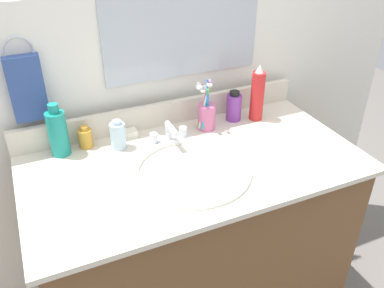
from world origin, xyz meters
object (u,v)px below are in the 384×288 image
(hand_towel, at_px, (27,89))
(bottle_oil_amber, at_px, (85,138))
(bottle_cream_purple, at_px, (234,107))
(bottle_spray_red, at_px, (257,95))
(soap_bar, at_px, (128,133))
(faucet, at_px, (169,136))
(bottle_gel_clear, at_px, (118,135))
(bottle_mouthwash_teal, at_px, (58,132))
(cup_pink, at_px, (206,114))

(hand_towel, height_order, bottle_oil_amber, hand_towel)
(hand_towel, xyz_separation_m, bottle_cream_purple, (0.72, -0.10, -0.16))
(bottle_spray_red, xyz_separation_m, bottle_oil_amber, (-0.65, 0.06, -0.07))
(soap_bar, bearing_deg, faucet, -40.66)
(faucet, distance_m, bottle_cream_purple, 0.30)
(soap_bar, bearing_deg, bottle_spray_red, -7.92)
(bottle_gel_clear, height_order, bottle_cream_purple, bottle_cream_purple)
(bottle_oil_amber, distance_m, bottle_mouthwash_teal, 0.10)
(faucet, relative_size, soap_bar, 2.50)
(bottle_oil_amber, xyz_separation_m, bottle_cream_purple, (0.57, -0.03, 0.02))
(bottle_spray_red, xyz_separation_m, bottle_cream_purple, (-0.08, 0.03, -0.05))
(soap_bar, bearing_deg, hand_towel, 169.33)
(bottle_gel_clear, distance_m, cup_pink, 0.34)
(bottle_oil_amber, xyz_separation_m, cup_pink, (0.44, -0.05, 0.02))
(bottle_spray_red, distance_m, soap_bar, 0.51)
(faucet, xyz_separation_m, bottle_cream_purple, (0.29, 0.06, 0.03))
(bottle_spray_red, height_order, soap_bar, bottle_spray_red)
(hand_towel, distance_m, bottle_oil_amber, 0.25)
(faucet, bearing_deg, hand_towel, 159.17)
(hand_towel, distance_m, bottle_mouthwash_teal, 0.17)
(faucet, bearing_deg, soap_bar, 139.34)
(bottle_gel_clear, bearing_deg, hand_towel, 154.84)
(bottle_spray_red, relative_size, soap_bar, 3.49)
(bottle_oil_amber, bearing_deg, cup_pink, -6.67)
(bottle_oil_amber, height_order, bottle_gel_clear, bottle_gel_clear)
(hand_towel, relative_size, bottle_mouthwash_teal, 1.18)
(bottle_mouthwash_teal, bearing_deg, hand_towel, 129.41)
(bottle_spray_red, bearing_deg, soap_bar, 172.08)
(hand_towel, xyz_separation_m, bottle_gel_clear, (0.25, -0.12, -0.17))
(hand_towel, distance_m, bottle_gel_clear, 0.33)
(cup_pink, height_order, soap_bar, cup_pink)
(faucet, height_order, soap_bar, faucet)
(bottle_spray_red, relative_size, cup_pink, 1.14)
(faucet, relative_size, bottle_oil_amber, 1.98)
(bottle_spray_red, bearing_deg, cup_pink, 177.73)
(bottle_spray_red, distance_m, bottle_oil_amber, 0.66)
(hand_towel, height_order, cup_pink, hand_towel)
(hand_towel, height_order, bottle_gel_clear, hand_towel)
(bottle_oil_amber, distance_m, soap_bar, 0.15)
(cup_pink, bearing_deg, bottle_cream_purple, 9.53)
(bottle_spray_red, xyz_separation_m, bottle_gel_clear, (-0.55, 0.01, -0.05))
(cup_pink, bearing_deg, bottle_mouthwash_teal, 175.49)
(faucet, height_order, bottle_spray_red, bottle_spray_red)
(bottle_spray_red, bearing_deg, bottle_mouthwash_teal, 176.13)
(bottle_oil_amber, relative_size, bottle_gel_clear, 0.76)
(faucet, xyz_separation_m, bottle_mouthwash_teal, (-0.36, 0.08, 0.05))
(bottle_oil_amber, distance_m, bottle_cream_purple, 0.57)
(faucet, xyz_separation_m, bottle_gel_clear, (-0.17, 0.04, 0.02))
(hand_towel, bearing_deg, cup_pink, -11.31)
(bottle_gel_clear, height_order, soap_bar, bottle_gel_clear)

